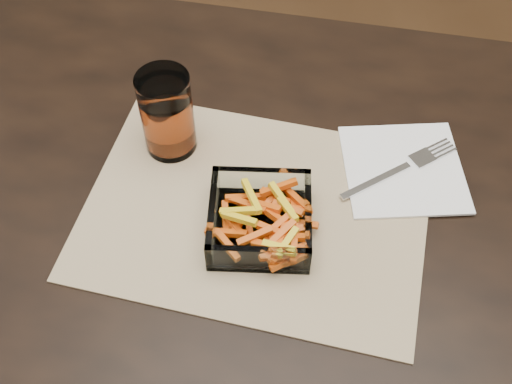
% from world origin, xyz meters
% --- Properties ---
extents(dining_table, '(1.60, 0.90, 0.75)m').
position_xyz_m(dining_table, '(0.00, 0.00, 0.66)').
color(dining_table, black).
rests_on(dining_table, ground).
extents(placemat, '(0.46, 0.35, 0.00)m').
position_xyz_m(placemat, '(-0.14, 0.03, 0.75)').
color(placemat, tan).
rests_on(placemat, dining_table).
extents(glass_bowl, '(0.15, 0.15, 0.05)m').
position_xyz_m(glass_bowl, '(-0.13, 0.00, 0.77)').
color(glass_bowl, white).
rests_on(glass_bowl, placemat).
extents(tumbler, '(0.07, 0.07, 0.13)m').
position_xyz_m(tumbler, '(-0.28, 0.12, 0.81)').
color(tumbler, white).
rests_on(tumbler, placemat).
extents(napkin, '(0.20, 0.20, 0.00)m').
position_xyz_m(napkin, '(0.05, 0.14, 0.76)').
color(napkin, white).
rests_on(napkin, placemat).
extents(fork, '(0.15, 0.14, 0.00)m').
position_xyz_m(fork, '(0.05, 0.14, 0.76)').
color(fork, silver).
rests_on(fork, napkin).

